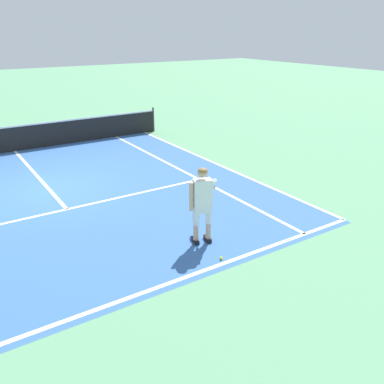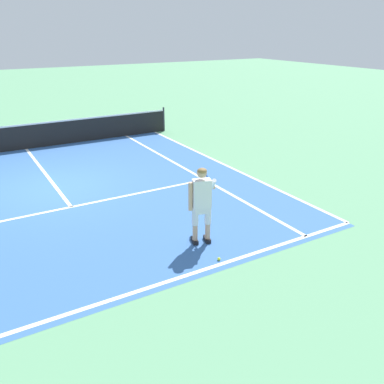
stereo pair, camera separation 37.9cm
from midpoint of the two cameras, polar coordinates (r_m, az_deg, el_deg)
ground_plane at (r=12.64m, az=-19.96°, el=0.29°), size 80.00×80.00×0.00m
court_inner_surface at (r=12.09m, az=-19.26°, el=-0.57°), size 10.98×11.10×0.00m
line_baseline at (r=7.54m, az=-8.44°, el=-13.69°), size 10.98×0.10×0.01m
line_service at (r=11.14m, az=-17.87°, el=-2.30°), size 8.23×0.10×0.01m
line_centre_service at (r=14.08m, az=-21.52°, el=2.24°), size 0.10×6.40×0.01m
line_singles_right at (r=13.52m, az=-2.28°, el=3.02°), size 0.10×10.70×0.01m
line_doubles_right at (r=14.24m, az=2.48°, el=3.99°), size 0.10×10.70×0.01m
tennis_net at (r=16.99m, az=-24.15°, el=6.78°), size 11.96×0.08×1.07m
tennis_player at (r=8.63m, az=0.18°, el=-1.14°), size 0.89×1.03×1.71m
tennis_ball_near_feet at (r=8.40m, az=2.77°, el=-9.16°), size 0.07×0.07×0.07m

